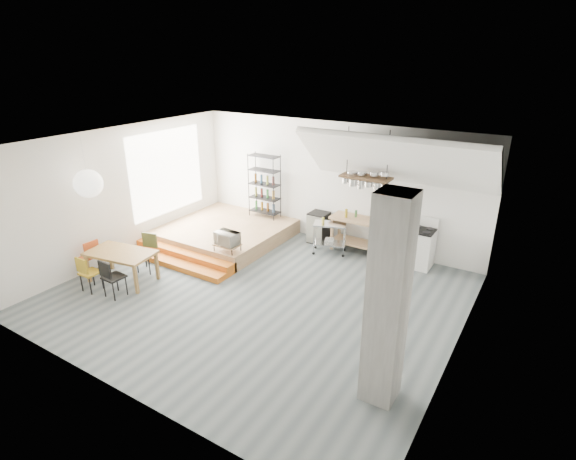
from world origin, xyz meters
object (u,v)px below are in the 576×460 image
Objects in this scene: dining_table at (121,255)px; mini_fridge at (319,227)px; stove at (420,247)px; rolling_cart at (330,234)px.

mini_fridge reaches higher than dining_table.
rolling_cart is (-2.17, -0.46, 0.04)m from stove.
mini_fridge is at bearing 118.73° from rolling_cart.
stove is 2.76m from mini_fridge.
stove is at bearing -8.77° from rolling_cart.
mini_fridge reaches higher than rolling_cart.
dining_table is 4.99m from rolling_cart.
dining_table is at bearing -121.96° from mini_fridge.
dining_table is 5.05m from mini_fridge.
mini_fridge is (-0.58, 0.50, -0.11)m from rolling_cart.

